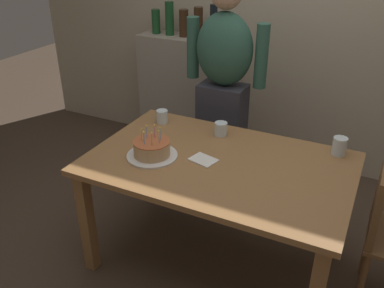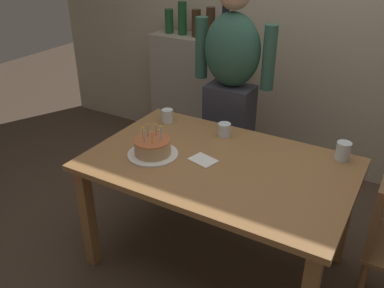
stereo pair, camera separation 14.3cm
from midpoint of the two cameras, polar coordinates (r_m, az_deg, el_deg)
ground_plane at (r=2.82m, az=4.76°, el=-15.64°), size 10.00×10.00×0.00m
back_wall at (r=3.58m, az=16.99°, el=16.43°), size 5.20×0.10×2.60m
dining_table at (r=2.42m, az=5.35°, el=-4.52°), size 1.50×0.96×0.74m
birthday_cake at (r=2.42m, az=-3.79°, el=-0.59°), size 0.30×0.30×0.18m
water_glass_near at (r=2.84m, az=-1.98°, el=3.90°), size 0.08×0.08×0.09m
water_glass_far at (r=2.66m, az=6.02°, el=1.94°), size 0.08×0.08×0.09m
water_glass_side at (r=2.55m, az=21.67°, el=-0.94°), size 0.08×0.08×0.11m
napkin_stack at (r=2.38m, az=3.27°, el=-2.29°), size 0.17×0.15×0.01m
person_man_bearded at (r=3.04m, az=6.68°, el=7.17°), size 0.61×0.27×1.66m
shelf_cabinet at (r=3.90m, az=1.60°, el=7.08°), size 0.82×0.30×1.38m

